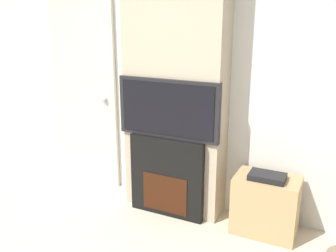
% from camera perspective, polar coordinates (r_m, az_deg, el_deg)
% --- Properties ---
extents(wall_back, '(6.00, 0.06, 2.70)m').
position_cam_1_polar(wall_back, '(3.62, 2.40, 8.47)').
color(wall_back, silver).
rests_on(wall_back, ground_plane).
extents(chimney_breast, '(0.96, 0.31, 2.70)m').
position_cam_1_polar(chimney_breast, '(3.45, 1.15, 8.09)').
color(chimney_breast, tan).
rests_on(chimney_breast, ground_plane).
extents(fireplace, '(0.74, 0.15, 0.78)m').
position_cam_1_polar(fireplace, '(3.59, -0.01, -7.67)').
color(fireplace, black).
rests_on(fireplace, ground_plane).
extents(television, '(0.98, 0.07, 0.54)m').
position_cam_1_polar(television, '(3.37, -0.02, 2.64)').
color(television, black).
rests_on(television, fireplace).
extents(media_stand, '(0.55, 0.36, 0.57)m').
position_cam_1_polar(media_stand, '(3.45, 14.67, -11.48)').
color(media_stand, tan).
rests_on(media_stand, ground_plane).
extents(entry_door, '(0.81, 0.09, 2.08)m').
position_cam_1_polar(entry_door, '(4.22, -12.56, 4.98)').
color(entry_door, beige).
rests_on(entry_door, ground_plane).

